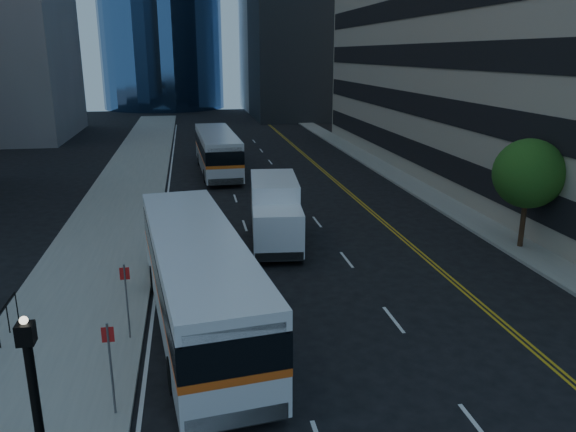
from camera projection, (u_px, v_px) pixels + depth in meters
The scene contains 8 objects.
ground at pixel (401, 349), 17.58m from camera, with size 160.00×160.00×0.00m, color black.
sidewalk_west at pixel (130, 184), 39.46m from camera, with size 5.00×90.00×0.15m, color gray.
sidewalk_east at pixel (394, 174), 42.71m from camera, with size 2.00×90.00×0.15m, color gray.
street_tree at pixel (529, 174), 25.63m from camera, with size 3.20×3.20×5.10m.
lamp_post at pixel (39, 428), 9.65m from camera, with size 0.28×0.28×4.56m.
bus_front at pixel (198, 277), 18.69m from camera, with size 4.24×12.76×3.23m.
bus_rear at pixel (217, 151), 43.38m from camera, with size 3.09×12.15×3.11m.
box_truck at pixel (275, 211), 26.99m from camera, with size 2.82×6.61×3.08m.
Camera 1 is at (-6.21, -14.87, 8.93)m, focal length 35.00 mm.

